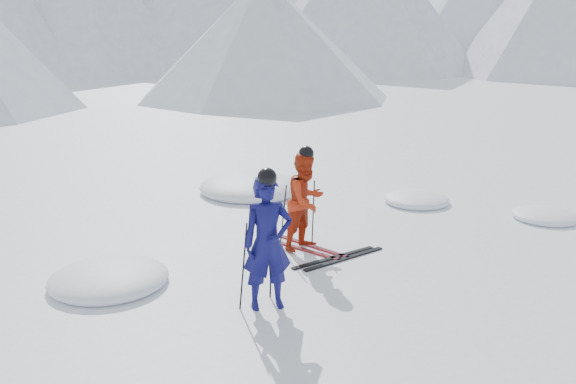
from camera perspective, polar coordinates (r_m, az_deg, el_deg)
ground at (r=11.21m, az=8.68°, el=-4.51°), size 160.00×160.00×0.00m
skier_blue at (r=8.22m, az=-1.92°, el=-4.80°), size 0.80×0.67×1.86m
skier_red at (r=10.46m, az=1.68°, el=-0.86°), size 0.92×0.77×1.71m
pole_blue_left at (r=8.28m, az=-4.20°, el=-6.97°), size 0.12×0.09×1.24m
pole_blue_right at (r=8.66m, az=-1.55°, el=-5.94°), size 0.12×0.07×1.24m
pole_red_left at (r=10.54m, az=-0.45°, el=-2.33°), size 0.12×0.09×1.13m
pole_red_right at (r=10.83m, az=2.37°, el=-1.86°), size 0.12×0.08×1.14m
ski_worn_left at (r=10.65m, az=1.15°, el=-5.31°), size 0.43×1.68×0.03m
ski_worn_right at (r=10.79m, az=2.14°, el=-5.03°), size 0.31×1.70×0.03m
ski_loose_a at (r=10.27m, az=4.31°, el=-6.14°), size 1.70×0.18×0.03m
ski_loose_b at (r=10.23m, az=5.30°, el=-6.24°), size 1.70×0.12×0.03m
snow_lumps at (r=12.90m, az=-1.41°, el=-1.70°), size 9.75×7.28×0.54m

